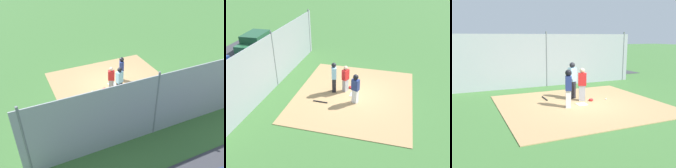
{
  "view_description": "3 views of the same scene",
  "coord_description": "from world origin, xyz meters",
  "views": [
    {
      "loc": [
        -5.52,
        -12.0,
        8.32
      ],
      "look_at": [
        -0.37,
        -0.81,
        0.61
      ],
      "focal_mm": 39.44,
      "sensor_mm": 36.0,
      "label": 1
    },
    {
      "loc": [
        11.73,
        2.15,
        7.24
      ],
      "look_at": [
        0.3,
        -0.86,
        0.75
      ],
      "focal_mm": 39.4,
      "sensor_mm": 36.0,
      "label": 2
    },
    {
      "loc": [
        5.04,
        9.67,
        3.08
      ],
      "look_at": [
        0.53,
        -0.81,
        0.87
      ],
      "focal_mm": 39.84,
      "sensor_mm": 36.0,
      "label": 3
    }
  ],
  "objects": [
    {
      "name": "ground_plane",
      "position": [
        0.0,
        0.0,
        0.0
      ],
      "size": [
        140.0,
        140.0,
        0.0
      ],
      "primitive_type": "plane",
      "color": "#3D6B33"
    },
    {
      "name": "dirt_infield",
      "position": [
        0.0,
        0.0,
        0.01
      ],
      "size": [
        7.2,
        6.4,
        0.03
      ],
      "primitive_type": "cube",
      "color": "#A88456",
      "rests_on": "ground_plane"
    },
    {
      "name": "home_plate",
      "position": [
        0.0,
        0.0,
        0.04
      ],
      "size": [
        0.45,
        0.45,
        0.02
      ],
      "primitive_type": "cube",
      "rotation": [
        0.0,
        0.0,
        -0.03
      ],
      "color": "white",
      "rests_on": "dirt_infield"
    },
    {
      "name": "catcher",
      "position": [
        -0.31,
        -0.58,
        0.84
      ],
      "size": [
        0.45,
        0.4,
        1.57
      ],
      "rotation": [
        0.0,
        0.0,
        1.13
      ],
      "color": "#9E9EA3",
      "rests_on": "dirt_infield"
    },
    {
      "name": "umpire",
      "position": [
        -0.07,
        -1.19,
        0.98
      ],
      "size": [
        0.44,
        0.36,
        1.79
      ],
      "rotation": [
        0.0,
        0.0,
        1.87
      ],
      "color": "black",
      "rests_on": "dirt_infield"
    },
    {
      "name": "runner",
      "position": [
        0.75,
        0.2,
        0.98
      ],
      "size": [
        0.38,
        0.45,
        1.66
      ],
      "rotation": [
        0.0,
        0.0,
        2.77
      ],
      "color": "silver",
      "rests_on": "dirt_infield"
    },
    {
      "name": "baseball_bat",
      "position": [
        1.22,
        -1.6,
        0.06
      ],
      "size": [
        0.08,
        0.8,
        0.06
      ],
      "primitive_type": "cylinder",
      "rotation": [
        0.0,
        1.57,
        1.55
      ],
      "color": "black",
      "rests_on": "dirt_infield"
    },
    {
      "name": "catcher_mask",
      "position": [
        -0.68,
        -0.36,
        0.09
      ],
      "size": [
        0.24,
        0.2,
        0.12
      ],
      "primitive_type": "ellipsoid",
      "color": "red",
      "rests_on": "dirt_infield"
    },
    {
      "name": "baseball",
      "position": [
        -1.44,
        -0.26,
        0.07
      ],
      "size": [
        0.07,
        0.07,
        0.07
      ],
      "primitive_type": "sphere",
      "color": "white",
      "rests_on": "dirt_infield"
    },
    {
      "name": "backstop_fence",
      "position": [
        0.0,
        -4.75,
        1.6
      ],
      "size": [
        12.0,
        0.1,
        3.35
      ],
      "color": "#93999E",
      "rests_on": "ground_plane"
    }
  ]
}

